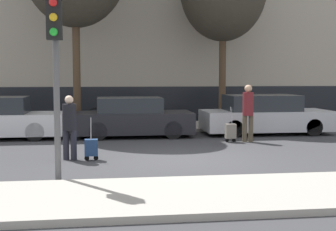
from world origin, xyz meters
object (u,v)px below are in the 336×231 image
Objects in this scene: parked_car_1 at (133,118)px; pedestrian_left at (69,124)px; traffic_light at (55,52)px; pedestrian_right at (248,109)px; parked_car_2 at (265,116)px; parked_bicycle at (109,116)px; trolley_right at (231,131)px; trolley_left at (91,148)px.

parked_car_1 is 2.46× the size of pedestrian_left.
pedestrian_right is at bearing 43.42° from traffic_light.
parked_car_1 is 7.39m from traffic_light.
parked_bicycle is (-5.53, 2.39, -0.17)m from parked_car_2.
traffic_light is at bearing -96.65° from parked_bicycle.
pedestrian_right is 7.58m from traffic_light.
trolley_right is at bearing -48.89° from parked_bicycle.
parked_car_2 is 2.63m from trolley_right.
parked_bicycle is at bearing 83.35° from traffic_light.
trolley_right is at bearing 46.64° from traffic_light.
parked_car_2 is 7.91m from pedestrian_left.
parked_car_2 is 7.57m from trolley_left.
pedestrian_left is at bearing -113.44° from parked_car_1.
pedestrian_right is at bearing -2.61° from trolley_right.
trolley_left is at bearing -94.32° from parked_bicycle.
parked_bicycle is at bearing 137.53° from pedestrian_right.
parked_car_1 is 3.55× the size of trolley_right.
traffic_light is 2.01× the size of parked_bicycle.
parked_car_2 is 2.58× the size of parked_bicycle.
parked_bicycle is (0.52, 6.92, 0.17)m from trolley_left.
pedestrian_left is at bearing -98.83° from parked_bicycle.
traffic_light is at bearing -133.33° from parked_car_2.
parked_car_2 is 4.29× the size of trolley_left.
pedestrian_right is (3.51, -1.79, 0.40)m from parked_car_1.
pedestrian_left is 5.88m from pedestrian_right.
parked_car_1 is at bearing -97.68° from pedestrian_left.
traffic_light is at bearing -105.29° from parked_car_1.
traffic_light is (-0.05, -2.65, 1.64)m from pedestrian_left.
parked_car_2 is 2.32m from pedestrian_right.
traffic_light is at bearing -133.36° from trolley_right.
pedestrian_left reaches higher than parked_car_1.
parked_car_2 reaches higher than parked_bicycle.
traffic_light is at bearing -102.95° from trolley_left.
parked_car_1 is 1.11× the size of traffic_light.
parked_car_1 is at bearing -72.78° from parked_bicycle.
parked_car_2 reaches higher than trolley_right.
parked_bicycle is (-4.30, 4.32, -0.54)m from pedestrian_right.
parked_car_2 is 1.28× the size of traffic_light.
pedestrian_right reaches higher than parked_car_2.
pedestrian_left is at bearing 164.16° from trolley_left.
trolley_left is 0.96× the size of trolley_right.
trolley_left is at bearing -106.60° from parked_car_1.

